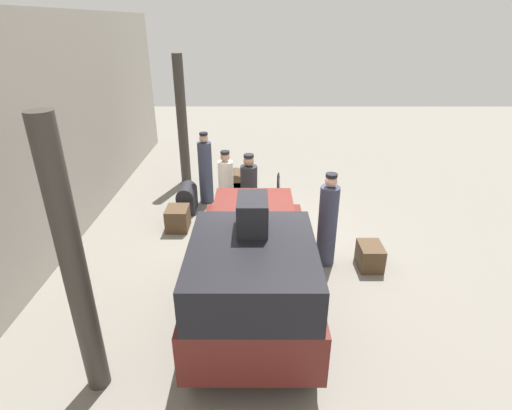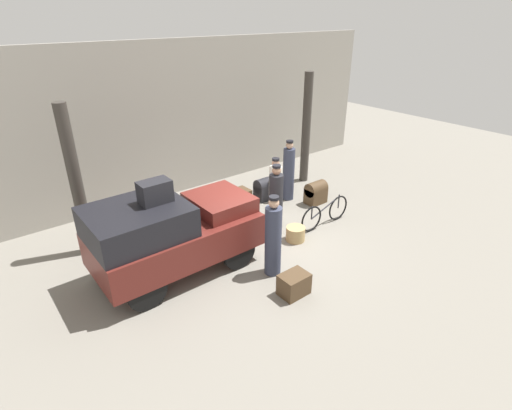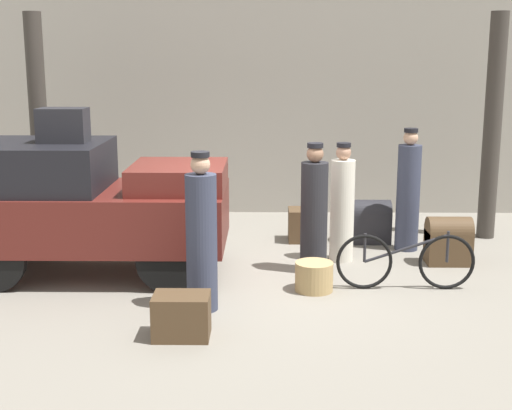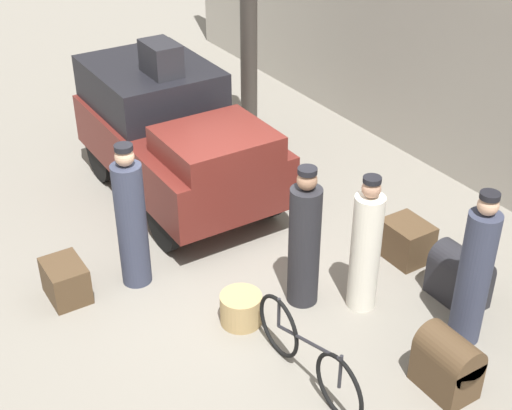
{
  "view_description": "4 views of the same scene",
  "coord_description": "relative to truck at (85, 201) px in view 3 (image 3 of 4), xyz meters",
  "views": [
    {
      "loc": [
        -6.99,
        0.19,
        4.3
      ],
      "look_at": [
        0.2,
        0.2,
        0.95
      ],
      "focal_mm": 28.0,
      "sensor_mm": 36.0,
      "label": 1
    },
    {
      "loc": [
        -5.18,
        -6.57,
        5.2
      ],
      "look_at": [
        0.2,
        0.2,
        0.95
      ],
      "focal_mm": 28.0,
      "sensor_mm": 36.0,
      "label": 2
    },
    {
      "loc": [
        0.33,
        -8.94,
        2.91
      ],
      "look_at": [
        0.2,
        0.2,
        0.95
      ],
      "focal_mm": 50.0,
      "sensor_mm": 36.0,
      "label": 3
    },
    {
      "loc": [
        6.28,
        -3.62,
        5.3
      ],
      "look_at": [
        0.2,
        0.2,
        0.95
      ],
      "focal_mm": 50.0,
      "sensor_mm": 36.0,
      "label": 4
    }
  ],
  "objects": [
    {
      "name": "suitcase_small_leather",
      "position": [
        1.52,
        -2.21,
        -0.76
      ],
      "size": [
        0.59,
        0.43,
        0.46
      ],
      "color": "#4C3823",
      "rests_on": "ground"
    },
    {
      "name": "canopy_pillar_left",
      "position": [
        -1.18,
        1.99,
        0.78
      ],
      "size": [
        0.28,
        0.28,
        3.53
      ],
      "color": "#38332D",
      "rests_on": "ground"
    },
    {
      "name": "porter_with_bicycle",
      "position": [
        3.04,
        0.11,
        -0.18
      ],
      "size": [
        0.36,
        0.36,
        1.75
      ],
      "color": "#232328",
      "rests_on": "ground"
    },
    {
      "name": "canopy_pillar_right",
      "position": [
        5.94,
        1.99,
        0.78
      ],
      "size": [
        0.28,
        0.28,
        3.53
      ],
      "color": "#38332D",
      "rests_on": "ground"
    },
    {
      "name": "porter_standing_middle",
      "position": [
        4.52,
        1.23,
        -0.14
      ],
      "size": [
        0.35,
        0.35,
        1.83
      ],
      "color": "#33384C",
      "rests_on": "ground"
    },
    {
      "name": "ground_plane",
      "position": [
        2.07,
        -0.24,
        -0.99
      ],
      "size": [
        30.0,
        30.0,
        0.0
      ],
      "primitive_type": "plane",
      "color": "gray"
    },
    {
      "name": "bicycle",
      "position": [
        4.15,
        -0.62,
        -0.63
      ],
      "size": [
        1.73,
        0.04,
        0.75
      ],
      "color": "black",
      "rests_on": "ground"
    },
    {
      "name": "trunk_umber_medium",
      "position": [
        4.96,
        0.49,
        -0.65
      ],
      "size": [
        0.61,
        0.42,
        0.67
      ],
      "color": "#4C3823",
      "rests_on": "ground"
    },
    {
      "name": "trunk_barrel_dark",
      "position": [
        4.0,
        1.65,
        -0.65
      ],
      "size": [
        0.67,
        0.42,
        0.67
      ],
      "color": "#232328",
      "rests_on": "ground"
    },
    {
      "name": "suitcase_black_upright",
      "position": [
        3.05,
        1.71,
        -0.73
      ],
      "size": [
        0.59,
        0.48,
        0.51
      ],
      "color": "#4C3823",
      "rests_on": "ground"
    },
    {
      "name": "trunk_on_truck_roof",
      "position": [
        -0.23,
        0.0,
        1.0
      ],
      "size": [
        0.62,
        0.4,
        0.45
      ],
      "color": "#232328",
      "rests_on": "truck"
    },
    {
      "name": "truck",
      "position": [
        0.0,
        0.0,
        0.0
      ],
      "size": [
        3.49,
        1.74,
        1.77
      ],
      "color": "black",
      "rests_on": "ground"
    },
    {
      "name": "station_building_facade",
      "position": [
        2.07,
        3.83,
        1.26
      ],
      "size": [
        16.0,
        0.15,
        4.5
      ],
      "color": "gray",
      "rests_on": "ground"
    },
    {
      "name": "wicker_basket",
      "position": [
        3.0,
        -0.7,
        -0.81
      ],
      "size": [
        0.47,
        0.47,
        0.36
      ],
      "color": "tan",
      "rests_on": "ground"
    },
    {
      "name": "porter_carrying_trunk",
      "position": [
        1.67,
        -1.38,
        -0.14
      ],
      "size": [
        0.36,
        0.36,
        1.84
      ],
      "color": "#33384C",
      "rests_on": "ground"
    },
    {
      "name": "porter_lifting_near_truck",
      "position": [
        3.48,
        0.64,
        -0.21
      ],
      "size": [
        0.34,
        0.34,
        1.69
      ],
      "color": "silver",
      "rests_on": "ground"
    }
  ]
}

